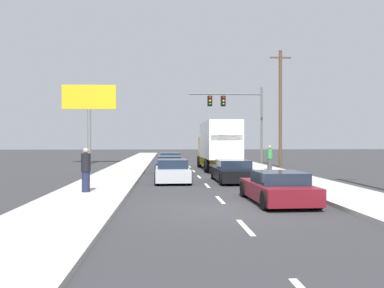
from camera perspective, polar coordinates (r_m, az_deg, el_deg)
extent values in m
plane|color=#333335|center=(38.55, -0.53, -2.86)|extent=(140.00, 140.00, 0.00)
cube|color=#B2AFA8|center=(34.25, 8.46, -3.16)|extent=(3.09, 80.00, 0.14)
cube|color=#B2AFA8|center=(33.65, -8.79, -3.23)|extent=(3.09, 80.00, 0.14)
cube|color=silver|center=(10.99, 7.27, -11.17)|extent=(0.14, 2.00, 0.01)
cube|color=silver|center=(15.86, 3.85, -7.58)|extent=(0.14, 2.00, 0.01)
cube|color=silver|center=(20.79, 2.07, -5.67)|extent=(0.14, 2.00, 0.01)
cube|color=silver|center=(25.75, 0.98, -4.50)|extent=(0.14, 2.00, 0.01)
cube|color=silver|center=(30.72, 0.24, -3.70)|extent=(0.14, 2.00, 0.01)
cube|color=silver|center=(35.70, -0.29, -3.12)|extent=(0.14, 2.00, 0.01)
cube|color=silver|center=(40.69, -0.69, -2.69)|extent=(0.14, 2.00, 0.01)
cube|color=silver|center=(45.67, -1.00, -2.34)|extent=(0.14, 2.00, 0.01)
cube|color=silver|center=(50.66, -1.26, -2.07)|extent=(0.14, 2.00, 0.01)
cube|color=silver|center=(55.66, -1.46, -1.85)|extent=(0.14, 2.00, 0.01)
cube|color=silver|center=(60.65, -1.63, -1.66)|extent=(0.14, 2.00, 0.01)
cube|color=white|center=(35.37, -3.01, -2.41)|extent=(1.95, 4.48, 0.65)
cube|color=#192333|center=(35.13, -3.00, -1.55)|extent=(1.68, 2.21, 0.42)
cylinder|color=black|center=(37.04, -4.44, -2.50)|extent=(0.23, 0.64, 0.64)
cylinder|color=black|center=(37.08, -1.73, -2.50)|extent=(0.23, 0.64, 0.64)
cylinder|color=black|center=(33.69, -4.42, -2.80)|extent=(0.23, 0.64, 0.64)
cylinder|color=black|center=(33.74, -1.45, -2.79)|extent=(0.23, 0.64, 0.64)
cube|color=#141E4C|center=(28.52, -3.09, -3.09)|extent=(1.80, 4.21, 0.64)
cube|color=#192333|center=(28.33, -3.09, -2.06)|extent=(1.58, 2.17, 0.40)
cylinder|color=black|center=(30.09, -4.69, -3.18)|extent=(0.22, 0.64, 0.64)
cylinder|color=black|center=(30.10, -1.52, -3.18)|extent=(0.22, 0.64, 0.64)
cylinder|color=black|center=(26.99, -4.85, -3.60)|extent=(0.22, 0.64, 0.64)
cylinder|color=black|center=(27.00, -1.31, -3.59)|extent=(0.22, 0.64, 0.64)
cube|color=#B7BABF|center=(22.49, -2.72, -4.07)|extent=(1.84, 4.28, 0.62)
cube|color=#192333|center=(22.40, -2.72, -2.70)|extent=(1.59, 2.24, 0.47)
cylinder|color=black|center=(24.06, -4.81, -4.09)|extent=(0.23, 0.64, 0.64)
cylinder|color=black|center=(24.11, -0.89, -4.08)|extent=(0.23, 0.64, 0.64)
cylinder|color=black|center=(20.92, -4.83, -4.77)|extent=(0.23, 0.64, 0.64)
cylinder|color=black|center=(20.98, -0.33, -4.75)|extent=(0.23, 0.64, 0.64)
cube|color=white|center=(30.68, 3.79, 0.57)|extent=(2.39, 6.62, 2.68)
cube|color=red|center=(27.44, 4.75, 0.86)|extent=(2.08, 0.07, 0.36)
cube|color=yellow|center=(34.90, 2.80, -0.86)|extent=(2.24, 1.95, 2.26)
cylinder|color=black|center=(34.81, 1.00, -2.43)|extent=(0.31, 0.96, 0.96)
cylinder|color=black|center=(35.09, 4.59, -2.41)|extent=(0.31, 0.96, 0.96)
cylinder|color=black|center=(29.28, 2.00, -2.97)|extent=(0.31, 0.96, 0.96)
cylinder|color=black|center=(29.60, 6.26, -2.93)|extent=(0.31, 0.96, 0.96)
cube|color=black|center=(22.63, 5.65, -4.08)|extent=(1.91, 4.52, 0.59)
cube|color=#192333|center=(22.67, 5.62, -2.75)|extent=(1.66, 2.24, 0.45)
cylinder|color=black|center=(24.19, 2.93, -4.06)|extent=(0.23, 0.64, 0.64)
cylinder|color=black|center=(24.46, 6.97, -4.02)|extent=(0.23, 0.64, 0.64)
cylinder|color=black|center=(20.83, 4.10, -4.79)|extent=(0.23, 0.64, 0.64)
cylinder|color=black|center=(21.15, 8.77, -4.71)|extent=(0.23, 0.64, 0.64)
cube|color=maroon|center=(15.34, 11.52, -6.27)|extent=(1.95, 4.33, 0.57)
cube|color=#192333|center=(15.03, 11.83, -4.51)|extent=(1.67, 1.98, 0.42)
cylinder|color=black|center=(16.68, 7.11, -6.10)|extent=(0.24, 0.65, 0.64)
cylinder|color=black|center=(17.12, 12.76, -5.93)|extent=(0.24, 0.65, 0.64)
cylinder|color=black|center=(13.61, 9.96, -7.58)|extent=(0.24, 0.65, 0.64)
cylinder|color=black|center=(14.15, 16.74, -7.28)|extent=(0.24, 0.65, 0.64)
cylinder|color=#595B56|center=(39.95, 9.46, 2.47)|extent=(0.20, 0.20, 7.28)
cylinder|color=#595B56|center=(39.54, 4.59, 6.78)|extent=(6.85, 0.14, 0.14)
cube|color=black|center=(39.44, 4.26, 5.85)|extent=(0.40, 0.56, 0.95)
sphere|color=red|center=(39.17, 4.33, 6.33)|extent=(0.20, 0.20, 0.20)
sphere|color=orange|center=(39.14, 4.33, 5.89)|extent=(0.20, 0.20, 0.20)
sphere|color=green|center=(39.11, 4.33, 5.45)|extent=(0.20, 0.20, 0.20)
cube|color=black|center=(39.29, 2.44, 5.87)|extent=(0.40, 0.56, 0.95)
sphere|color=red|center=(39.02, 2.49, 6.35)|extent=(0.20, 0.20, 0.20)
sphere|color=orange|center=(38.99, 2.49, 5.91)|extent=(0.20, 0.20, 0.20)
sphere|color=green|center=(38.96, 2.49, 5.47)|extent=(0.20, 0.20, 0.20)
cylinder|color=brown|center=(36.32, 11.95, 4.72)|extent=(0.28, 0.28, 9.87)
cube|color=brown|center=(36.90, 11.96, 11.44)|extent=(1.80, 0.12, 0.12)
cylinder|color=slate|center=(41.20, -13.83, 0.99)|extent=(0.36, 0.36, 5.26)
cube|color=yellow|center=(41.41, -13.84, 6.24)|extent=(5.12, 0.20, 2.31)
cylinder|color=#3F3F42|center=(30.16, 10.54, -2.74)|extent=(0.32, 0.32, 0.82)
cylinder|color=#338C3F|center=(30.13, 10.54, -1.29)|extent=(0.38, 0.38, 0.71)
sphere|color=tan|center=(30.12, 10.54, -0.40)|extent=(0.22, 0.22, 0.22)
cylinder|color=#1E233F|center=(17.58, -14.26, -4.99)|extent=(0.32, 0.32, 0.83)
cylinder|color=black|center=(17.52, -14.27, -2.45)|extent=(0.38, 0.38, 0.73)
sphere|color=tan|center=(17.51, -14.27, -0.89)|extent=(0.23, 0.23, 0.23)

